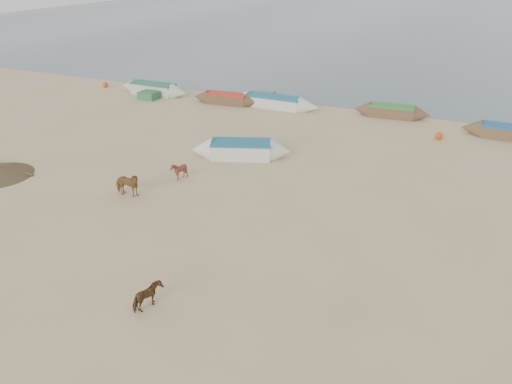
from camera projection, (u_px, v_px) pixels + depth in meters
ground at (213, 257)px, 19.01m from camera, size 140.00×140.00×0.00m
sea at (442, 21)px, 86.36m from camera, size 160.00×160.00×0.00m
cow_adult at (127, 185)px, 23.53m from camera, size 1.47×0.77×1.20m
calf_front at (179, 171)px, 25.35m from camera, size 1.15×1.13×0.96m
calf_right at (149, 297)px, 16.04m from camera, size 0.91×1.01×0.90m
near_canoe at (241, 150)px, 28.08m from camera, size 5.80×3.38×0.96m
waterline_canoes at (330, 109)px, 35.59m from camera, size 40.69×3.38×0.94m
beach_clutter at (396, 120)px, 33.68m from camera, size 43.05×5.19×0.64m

